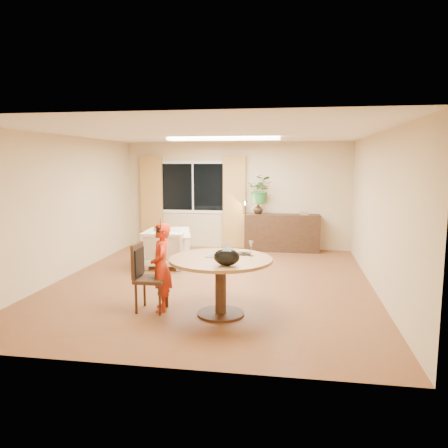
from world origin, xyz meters
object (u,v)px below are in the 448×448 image
Objects in this scene: dining_chair at (151,278)px; sideboard at (282,233)px; child at (161,267)px; armchair at (166,248)px; dining_table at (221,270)px.

sideboard is (1.71, 4.58, -0.04)m from dining_chair.
armchair is (-0.70, 2.55, -0.25)m from child.
dining_table is at bearing -0.76° from dining_chair.
dining_chair is at bearing 99.83° from armchair.
child reaches higher than dining_table.
sideboard is (2.28, 1.98, 0.06)m from armchair.
armchair is at bearing -139.03° from sideboard.
child is 4.80m from sideboard.
dining_table is at bearing -98.74° from sideboard.
dining_chair is (-1.00, 0.02, -0.15)m from dining_table.
armchair is at bearing 120.95° from dining_table.
child is 0.72× the size of sideboard.
sideboard is (0.71, 4.60, -0.19)m from dining_table.
child is at bearing 20.81° from dining_chair.
dining_chair is at bearing 179.06° from dining_table.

